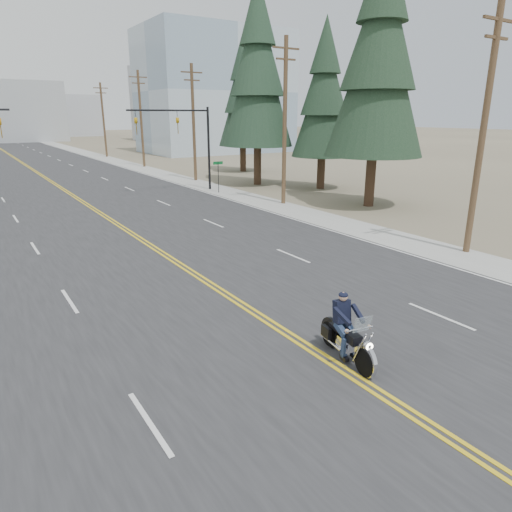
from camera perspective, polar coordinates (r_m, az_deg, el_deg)
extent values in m
plane|color=#776D56|center=(10.79, 23.76, -20.71)|extent=(400.00, 400.00, 0.00)
cube|color=#303033|center=(74.90, -27.49, 10.50)|extent=(20.00, 200.00, 0.01)
cube|color=#A5A5A0|center=(76.92, -18.86, 11.63)|extent=(3.00, 200.00, 0.01)
cylinder|color=black|center=(40.83, -5.93, 13.14)|extent=(0.20, 0.20, 7.00)
cylinder|color=black|center=(39.26, -10.84, 17.45)|extent=(7.00, 0.14, 0.14)
imported|color=#BF8C0C|center=(39.53, -9.81, 16.56)|extent=(0.21, 0.26, 1.30)
imported|color=#BF8C0C|center=(38.27, -14.81, 16.24)|extent=(0.21, 0.26, 1.30)
cylinder|color=black|center=(39.20, -4.73, 9.77)|extent=(0.06, 0.06, 2.60)
cube|color=#0C5926|center=(39.06, -4.77, 11.52)|extent=(0.90, 0.03, 0.25)
cylinder|color=brown|center=(23.54, 26.46, 13.39)|extent=(0.30, 0.30, 11.00)
cube|color=brown|center=(23.83, 28.11, 24.65)|extent=(2.20, 0.12, 0.12)
cube|color=brown|center=(23.73, 27.85, 23.00)|extent=(1.60, 0.12, 0.12)
cylinder|color=brown|center=(33.85, 3.61, 16.17)|extent=(0.30, 0.30, 11.50)
cube|color=brown|center=(34.12, 3.78, 24.51)|extent=(2.20, 0.12, 0.12)
cube|color=brown|center=(34.04, 3.76, 23.34)|extent=(1.60, 0.12, 0.12)
cylinder|color=brown|center=(46.78, -7.81, 16.05)|extent=(0.30, 0.30, 11.00)
cube|color=brown|center=(46.93, -8.06, 21.79)|extent=(2.20, 0.12, 0.12)
cube|color=brown|center=(46.88, -8.02, 20.94)|extent=(1.60, 0.12, 0.12)
cylinder|color=brown|center=(60.67, -14.17, 16.19)|extent=(0.30, 0.30, 11.50)
cube|color=brown|center=(60.82, -14.54, 20.84)|extent=(2.20, 0.12, 0.12)
cube|color=brown|center=(60.77, -14.48, 20.19)|extent=(1.60, 0.12, 0.12)
cylinder|color=brown|center=(76.91, -18.52, 15.78)|extent=(0.30, 0.30, 11.00)
cube|color=brown|center=(77.00, -18.87, 19.26)|extent=(2.20, 0.12, 0.12)
cube|color=brown|center=(76.97, -18.82, 18.74)|extent=(1.60, 0.12, 0.12)
cube|color=#9EB5CC|center=(84.21, -5.17, 19.68)|extent=(24.00, 16.00, 20.00)
cube|color=#ADB2B7|center=(130.18, -27.16, 15.75)|extent=(18.00, 14.00, 14.00)
cube|color=#B7BCC6|center=(123.78, -10.87, 18.20)|extent=(16.00, 12.00, 18.00)
cube|color=#B7BCC6|center=(157.65, -21.90, 15.96)|extent=(14.00, 14.00, 12.00)
cylinder|color=#382619|center=(34.25, 14.08, 9.06)|extent=(0.69, 0.69, 3.57)
cone|color=black|center=(34.03, 15.01, 21.03)|extent=(6.75, 6.75, 10.72)
cone|color=black|center=(34.40, 15.44, 26.07)|extent=(5.06, 5.06, 8.04)
cylinder|color=#382619|center=(41.75, 8.12, 10.28)|extent=(0.62, 0.62, 2.84)
cone|color=black|center=(41.46, 8.46, 18.10)|extent=(5.33, 5.33, 8.52)
cone|color=black|center=(41.57, 8.62, 21.42)|extent=(3.99, 3.99, 6.39)
cone|color=black|center=(41.82, 8.78, 24.72)|extent=(2.66, 2.66, 4.54)
cylinder|color=#382619|center=(43.81, 0.19, 11.26)|extent=(0.63, 0.63, 3.58)
cone|color=#19321F|center=(43.64, 0.19, 20.65)|extent=(6.44, 6.44, 10.74)
cone|color=#19321F|center=(43.93, 0.20, 24.62)|extent=(4.83, 4.83, 8.05)
cone|color=#19321F|center=(44.42, 0.20, 28.51)|extent=(3.22, 3.22, 5.73)
cylinder|color=#382619|center=(54.33, -1.63, 12.09)|extent=(0.69, 0.69, 2.94)
cone|color=black|center=(54.11, -1.69, 18.30)|extent=(5.49, 5.49, 8.82)
cone|color=black|center=(54.21, -1.71, 20.94)|extent=(4.12, 4.12, 6.62)
cone|color=black|center=(54.43, -1.74, 23.57)|extent=(2.74, 2.74, 4.71)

